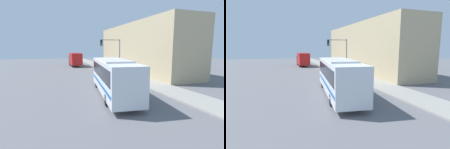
% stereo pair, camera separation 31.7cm
% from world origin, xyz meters
% --- Properties ---
extents(ground_plane, '(120.00, 120.00, 0.00)m').
position_xyz_m(ground_plane, '(0.00, 0.00, 0.00)').
color(ground_plane, slate).
extents(sidewalk, '(3.35, 70.00, 0.13)m').
position_xyz_m(sidewalk, '(6.18, 20.00, 0.06)').
color(sidewalk, gray).
rests_on(sidewalk, ground_plane).
extents(building_facade, '(6.00, 26.44, 8.61)m').
position_xyz_m(building_facade, '(10.85, 14.22, 4.30)').
color(building_facade, tan).
rests_on(building_facade, ground_plane).
extents(city_bus, '(3.97, 11.11, 3.35)m').
position_xyz_m(city_bus, '(0.15, -0.37, 1.92)').
color(city_bus, silver).
rests_on(city_bus, ground_plane).
extents(delivery_truck, '(2.32, 7.66, 3.14)m').
position_xyz_m(delivery_truck, '(0.56, 26.97, 1.70)').
color(delivery_truck, '#B21919').
rests_on(delivery_truck, ground_plane).
extents(fire_hydrant, '(0.22, 0.30, 0.79)m').
position_xyz_m(fire_hydrant, '(5.10, 4.65, 0.53)').
color(fire_hydrant, red).
rests_on(fire_hydrant, sidewalk).
extents(traffic_light_pole, '(3.28, 0.35, 5.60)m').
position_xyz_m(traffic_light_pole, '(4.16, 10.42, 3.96)').
color(traffic_light_pole, slate).
rests_on(traffic_light_pole, sidewalk).
extents(parking_meter, '(0.14, 0.14, 1.33)m').
position_xyz_m(parking_meter, '(5.10, 10.71, 1.03)').
color(parking_meter, slate).
rests_on(parking_meter, sidewalk).
extents(pedestrian_near_corner, '(0.34, 0.34, 1.75)m').
position_xyz_m(pedestrian_near_corner, '(5.87, 8.43, 1.03)').
color(pedestrian_near_corner, slate).
rests_on(pedestrian_near_corner, sidewalk).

